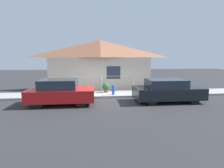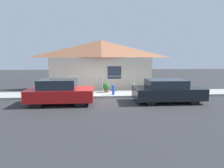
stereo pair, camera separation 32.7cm
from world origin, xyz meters
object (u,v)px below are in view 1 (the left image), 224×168
car_left (61,92)px  potted_plant_corner (156,88)px  car_right (167,90)px  potted_plant_near_hydrant (106,87)px  potted_plant_by_fence (65,90)px  fire_hydrant (113,89)px

car_left → potted_plant_corner: (6.46, 2.43, -0.31)m
car_right → potted_plant_near_hydrant: bearing=144.2°
car_right → potted_plant_corner: car_right is taller
car_right → potted_plant_by_fence: bearing=160.8°
car_left → fire_hydrant: 3.55m
car_left → car_right: car_left is taller
potted_plant_corner → potted_plant_by_fence: bearing=-178.8°
potted_plant_by_fence → car_left: bearing=-85.8°
fire_hydrant → potted_plant_by_fence: 3.39m
fire_hydrant → potted_plant_near_hydrant: (-0.42, 0.94, 0.01)m
car_left → car_right: (6.23, 0.00, -0.04)m
car_right → potted_plant_corner: 2.46m
potted_plant_near_hydrant → potted_plant_by_fence: potted_plant_near_hydrant is taller
car_right → fire_hydrant: bearing=152.7°
potted_plant_corner → car_right: bearing=-95.4°
potted_plant_near_hydrant → potted_plant_corner: 3.73m
car_left → potted_plant_by_fence: (-0.17, 2.29, -0.27)m
fire_hydrant → potted_plant_near_hydrant: size_ratio=1.05×
potted_plant_corner → car_left: bearing=-159.4°
car_right → fire_hydrant: car_right is taller
car_right → fire_hydrant: size_ratio=5.68×
car_right → potted_plant_near_hydrant: 4.34m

